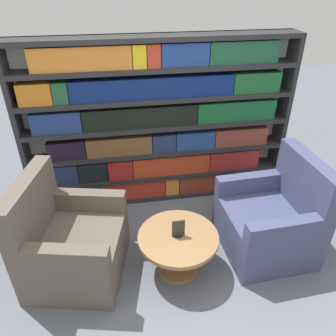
{
  "coord_description": "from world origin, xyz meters",
  "views": [
    {
      "loc": [
        -0.48,
        -1.95,
        2.47
      ],
      "look_at": [
        -0.01,
        0.72,
        0.8
      ],
      "focal_mm": 35.0,
      "sensor_mm": 36.0,
      "label": 1
    }
  ],
  "objects": [
    {
      "name": "armchair_right",
      "position": [
        0.95,
        0.32,
        0.33
      ],
      "size": [
        0.84,
        0.89,
        1.01
      ],
      "rotation": [
        0.0,
        0.0,
        -1.53
      ],
      "color": "#42476B",
      "rests_on": "ground_plane"
    },
    {
      "name": "bookshelf",
      "position": [
        -0.01,
        1.42,
        0.94
      ],
      "size": [
        3.0,
        0.3,
        1.91
      ],
      "color": "silver",
      "rests_on": "ground_plane"
    },
    {
      "name": "armchair_left",
      "position": [
        -0.97,
        0.33,
        0.33
      ],
      "size": [
        0.98,
        1.01,
        1.01
      ],
      "rotation": [
        0.0,
        0.0,
        1.34
      ],
      "color": "brown",
      "rests_on": "ground_plane"
    },
    {
      "name": "ground_plane",
      "position": [
        0.0,
        0.0,
        0.0
      ],
      "size": [
        14.0,
        14.0,
        0.0
      ],
      "primitive_type": "plane",
      "color": "slate"
    },
    {
      "name": "coffee_table",
      "position": [
        -0.01,
        0.19,
        0.29
      ],
      "size": [
        0.73,
        0.73,
        0.41
      ],
      "color": "olive",
      "rests_on": "ground_plane"
    },
    {
      "name": "table_sign",
      "position": [
        -0.01,
        0.19,
        0.49
      ],
      "size": [
        0.12,
        0.06,
        0.17
      ],
      "color": "black",
      "rests_on": "coffee_table"
    }
  ]
}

